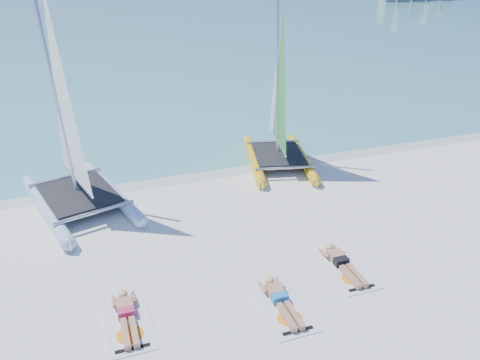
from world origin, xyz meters
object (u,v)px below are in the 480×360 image
object	(u,v)px
towel_a	(128,324)
sunbather_a	(126,314)
catamaran_blue	(69,142)
towel_b	(283,308)
towel_c	(345,270)
catamaran_yellow	(278,109)
sunbather_c	(342,262)
sunbather_b	(280,299)

from	to	relation	value
towel_a	sunbather_a	xyz separation A→B (m)	(0.00, 0.19, 0.11)
catamaran_blue	towel_b	world-z (taller)	catamaran_blue
towel_c	catamaran_yellow	bearing A→B (deg)	80.82
catamaran_blue	sunbather_c	distance (m)	8.60
towel_a	sunbather_a	distance (m)	0.22
towel_b	towel_c	world-z (taller)	same
catamaran_blue	catamaran_yellow	distance (m)	7.48
towel_c	sunbather_c	bearing A→B (deg)	90.00
catamaran_yellow	towel_c	size ratio (longest dim) A/B	3.41
towel_c	towel_a	bearing A→B (deg)	-178.53
sunbather_b	towel_b	bearing A→B (deg)	-90.00
sunbather_b	towel_c	world-z (taller)	sunbather_b
towel_a	sunbather_a	bearing A→B (deg)	90.00
catamaran_blue	towel_a	distance (m)	6.36
catamaran_blue	towel_a	bearing A→B (deg)	-98.04
sunbather_a	towel_b	distance (m)	3.46
towel_b	sunbather_b	bearing A→B (deg)	90.00
sunbather_c	towel_a	bearing A→B (deg)	-176.50
catamaran_blue	sunbather_b	world-z (taller)	catamaran_blue
sunbather_c	catamaran_yellow	bearing A→B (deg)	80.57
towel_a	catamaran_yellow	bearing A→B (deg)	48.13
sunbather_b	sunbather_c	xyz separation A→B (m)	(2.04, 0.78, 0.00)
catamaran_yellow	towel_c	world-z (taller)	catamaran_yellow
towel_c	sunbather_c	world-z (taller)	sunbather_c
towel_a	sunbather_b	distance (m)	3.39
catamaran_blue	towel_c	distance (m)	8.75
sunbather_a	towel_c	bearing A→B (deg)	-0.57
catamaran_yellow	sunbather_c	distance (m)	7.32
catamaran_yellow	sunbather_b	bearing A→B (deg)	-99.30
towel_b	towel_c	bearing A→B (deg)	20.88
catamaran_blue	sunbather_a	world-z (taller)	catamaran_blue
sunbather_a	towel_c	size ratio (longest dim) A/B	0.93
towel_c	sunbather_b	bearing A→B (deg)	-163.97
towel_b	sunbather_c	distance (m)	2.26
sunbather_a	sunbather_c	size ratio (longest dim) A/B	1.00
catamaran_blue	towel_b	distance (m)	8.07
towel_a	towel_b	distance (m)	3.42
towel_c	sunbather_c	size ratio (longest dim) A/B	1.07
towel_a	towel_c	distance (m)	5.40
catamaran_blue	towel_c	world-z (taller)	catamaran_blue
catamaran_yellow	towel_b	distance (m)	8.80
towel_a	sunbather_c	world-z (taller)	sunbather_c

